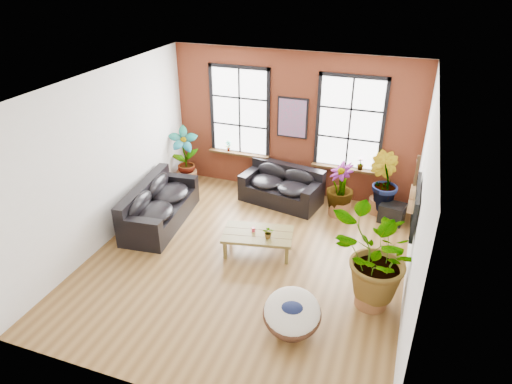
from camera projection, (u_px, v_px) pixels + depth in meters
room at (248, 179)px, 8.34m from camera, size 6.04×6.54×3.54m
sofa_back at (282, 186)px, 11.04m from camera, size 2.04×1.27×0.87m
sofa_left at (158, 206)px, 10.15m from camera, size 1.22×2.42×0.92m
coffee_table at (258, 235)px, 9.14m from camera, size 1.51×1.05×0.53m
papasan_chair at (292, 314)px, 7.21m from camera, size 1.12×1.12×0.70m
poster at (292, 118)px, 10.78m from camera, size 0.74×0.06×0.98m
tv_wall_unit at (414, 204)px, 7.95m from camera, size 0.13×1.86×1.20m
media_box at (392, 213)px, 10.27m from camera, size 0.61×0.54×0.44m
pot_back_left at (187, 178)px, 11.94m from camera, size 0.67×0.67×0.39m
pot_back_right at (379, 205)px, 10.67m from camera, size 0.58×0.58×0.36m
pot_right_wall at (371, 295)px, 7.84m from camera, size 0.63×0.63×0.41m
pot_mid at (339, 207)px, 10.57m from camera, size 0.62×0.62×0.36m
floor_plant_back_left at (184, 154)px, 11.61m from camera, size 0.90×0.81×1.42m
floor_plant_back_right at (383, 182)px, 10.34m from camera, size 0.94×0.91×1.33m
floor_plant_right_wall at (376, 259)px, 7.48m from camera, size 1.89×1.89×1.59m
floor_plant_mid at (340, 187)px, 10.34m from camera, size 0.90×0.90×1.14m
table_plant at (269, 232)px, 8.92m from camera, size 0.25×0.22×0.24m
sill_plant_left at (228, 146)px, 11.65m from camera, size 0.17×0.17×0.27m
sill_plant_right at (361, 164)px, 10.66m from camera, size 0.19×0.19×0.27m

